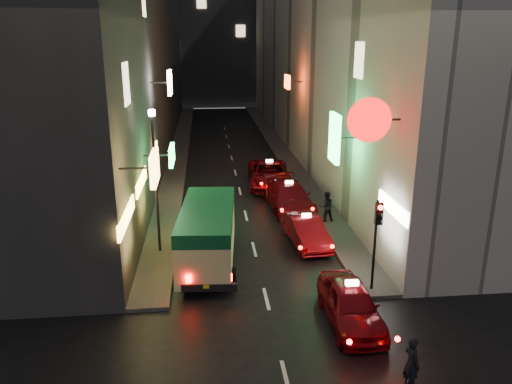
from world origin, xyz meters
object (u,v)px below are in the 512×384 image
object	(u,v)px
minibus	(208,229)
traffic_light	(377,227)
lamp_post	(155,172)
pedestrian_crossing	(412,360)
taxi_near	(351,301)

from	to	relation	value
minibus	traffic_light	size ratio (longest dim) A/B	1.75
minibus	traffic_light	xyz separation A→B (m)	(6.07, -3.07, 1.07)
traffic_light	lamp_post	bearing A→B (deg)	151.09
pedestrian_crossing	lamp_post	bearing A→B (deg)	25.09
minibus	traffic_light	bearing A→B (deg)	-26.85
minibus	pedestrian_crossing	distance (m)	9.90
pedestrian_crossing	traffic_light	xyz separation A→B (m)	(0.70, 5.21, 1.79)
lamp_post	minibus	bearing A→B (deg)	-34.34
minibus	pedestrian_crossing	size ratio (longest dim) A/B	3.43
lamp_post	traffic_light	bearing A→B (deg)	-28.91
traffic_light	minibus	bearing A→B (deg)	153.15
taxi_near	minibus	bearing A→B (deg)	133.56
traffic_light	lamp_post	xyz separation A→B (m)	(-8.20, 4.53, 1.04)
pedestrian_crossing	taxi_near	bearing A→B (deg)	-0.75
pedestrian_crossing	traffic_light	size ratio (longest dim) A/B	0.51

